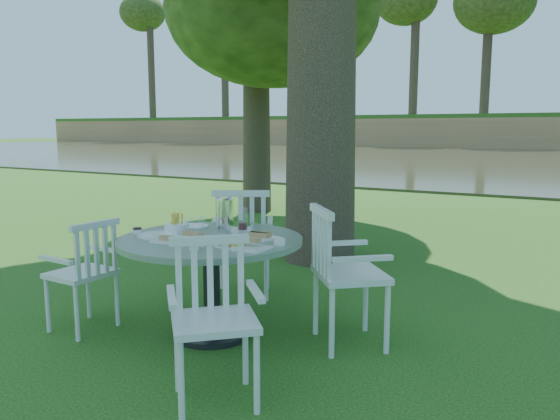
{
  "coord_description": "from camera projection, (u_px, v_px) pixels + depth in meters",
  "views": [
    {
      "loc": [
        2.1,
        -3.44,
        1.48
      ],
      "look_at": [
        0.0,
        0.2,
        0.85
      ],
      "focal_mm": 35.0,
      "sensor_mm": 36.0,
      "label": 1
    }
  ],
  "objects": [
    {
      "name": "ground",
      "position": [
        267.0,
        322.0,
        4.21
      ],
      "size": [
        140.0,
        140.0,
        0.0
      ],
      "primitive_type": "plane",
      "color": "#17420D",
      "rests_on": "ground"
    },
    {
      "name": "chair_ne",
      "position": [
        337.0,
        265.0,
        3.69
      ],
      "size": [
        0.66,
        0.66,
        0.95
      ],
      "rotation": [
        0.0,
        0.0,
        -4.0
      ],
      "color": "silver",
      "rests_on": "ground"
    },
    {
      "name": "table",
      "position": [
        211.0,
        258.0,
        3.86
      ],
      "size": [
        1.29,
        1.29,
        0.72
      ],
      "color": "black",
      "rests_on": "ground"
    },
    {
      "name": "chair_nw",
      "position": [
        242.0,
        235.0,
        4.73
      ],
      "size": [
        0.65,
        0.64,
        0.96
      ],
      "rotation": [
        0.0,
        0.0,
        -2.61
      ],
      "color": "silver",
      "rests_on": "ground"
    },
    {
      "name": "chair_sw",
      "position": [
        88.0,
        267.0,
        3.96
      ],
      "size": [
        0.4,
        0.43,
        0.82
      ],
      "rotation": [
        0.0,
        0.0,
        -1.6
      ],
      "color": "silver",
      "rests_on": "ground"
    },
    {
      "name": "chair_se",
      "position": [
        213.0,
        305.0,
        2.99
      ],
      "size": [
        0.61,
        0.61,
        0.88
      ],
      "rotation": [
        0.0,
        0.0,
        0.76
      ],
      "color": "silver",
      "rests_on": "ground"
    },
    {
      "name": "tableware",
      "position": [
        211.0,
        228.0,
        3.92
      ],
      "size": [
        1.17,
        0.77,
        0.24
      ],
      "color": "white",
      "rests_on": "table"
    },
    {
      "name": "river",
      "position": [
        540.0,
        162.0,
        23.89
      ],
      "size": [
        100.0,
        28.0,
        0.12
      ],
      "primitive_type": "cube",
      "color": "#31331E",
      "rests_on": "ground"
    }
  ]
}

